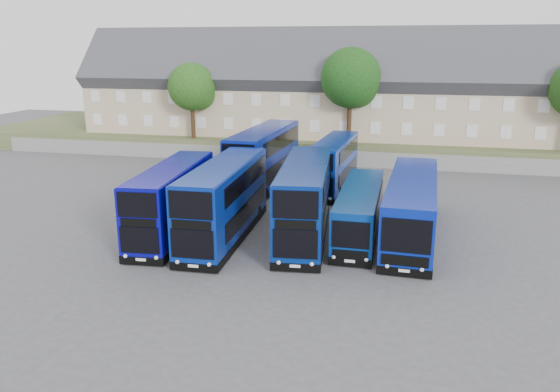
{
  "coord_description": "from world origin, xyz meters",
  "views": [
    {
      "loc": [
        7.16,
        -27.79,
        11.23
      ],
      "look_at": [
        -0.08,
        4.16,
        2.2
      ],
      "focal_mm": 35.0,
      "sensor_mm": 36.0,
      "label": 1
    }
  ],
  "objects_px": {
    "dd_front_mid": "(224,202)",
    "tree_west": "(193,89)",
    "tree_mid": "(352,80)",
    "coach_east_a": "(359,212)",
    "dd_front_left": "(172,202)"
  },
  "relations": [
    {
      "from": "dd_front_mid",
      "to": "tree_mid",
      "type": "distance_m",
      "value": 24.81
    },
    {
      "from": "dd_front_left",
      "to": "coach_east_a",
      "type": "relative_size",
      "value": 0.99
    },
    {
      "from": "coach_east_a",
      "to": "tree_west",
      "type": "distance_m",
      "value": 28.57
    },
    {
      "from": "coach_east_a",
      "to": "tree_mid",
      "type": "distance_m",
      "value": 22.51
    },
    {
      "from": "dd_front_left",
      "to": "tree_mid",
      "type": "xyz_separation_m",
      "value": [
        8.45,
        23.73,
        6.0
      ]
    },
    {
      "from": "coach_east_a",
      "to": "tree_west",
      "type": "relative_size",
      "value": 1.42
    },
    {
      "from": "coach_east_a",
      "to": "tree_west",
      "type": "bearing_deg",
      "value": 132.19
    },
    {
      "from": "coach_east_a",
      "to": "tree_mid",
      "type": "xyz_separation_m",
      "value": [
        -2.72,
        21.35,
        6.62
      ]
    },
    {
      "from": "coach_east_a",
      "to": "tree_mid",
      "type": "relative_size",
      "value": 1.18
    },
    {
      "from": "dd_front_left",
      "to": "coach_east_a",
      "type": "bearing_deg",
      "value": 7.44
    },
    {
      "from": "tree_mid",
      "to": "dd_front_left",
      "type": "bearing_deg",
      "value": -109.6
    },
    {
      "from": "dd_front_mid",
      "to": "tree_west",
      "type": "bearing_deg",
      "value": 113.7
    },
    {
      "from": "dd_front_mid",
      "to": "coach_east_a",
      "type": "distance_m",
      "value": 8.23
    },
    {
      "from": "dd_front_left",
      "to": "tree_mid",
      "type": "height_order",
      "value": "tree_mid"
    },
    {
      "from": "dd_front_mid",
      "to": "tree_west",
      "type": "height_order",
      "value": "tree_west"
    }
  ]
}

